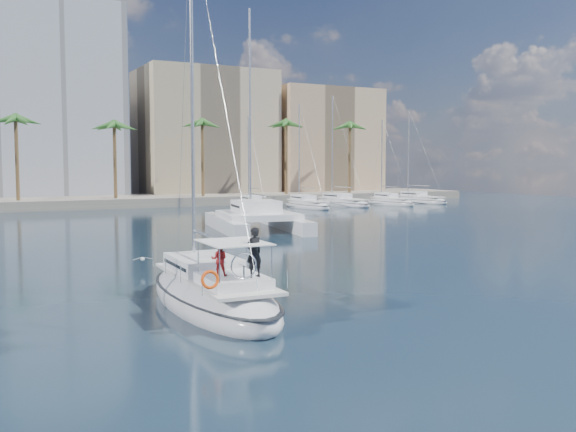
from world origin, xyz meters
TOP-DOWN VIEW (x-y plane):
  - ground at (0.00, 0.00)m, footprint 160.00×160.00m
  - quay at (0.00, 61.00)m, footprint 120.00×14.00m
  - building_beige at (22.00, 70.00)m, footprint 20.00×14.00m
  - building_tan_right at (42.00, 68.00)m, footprint 18.00×12.00m
  - palm_centre at (0.00, 57.00)m, footprint 3.60×3.60m
  - palm_right at (34.00, 57.00)m, footprint 3.60×3.60m
  - main_sloop at (-4.30, -2.82)m, footprint 3.90×11.18m
  - catamaran at (9.39, 22.98)m, footprint 8.74×13.92m
  - seagull at (-4.44, 7.10)m, footprint 1.07×0.46m
  - moored_yacht_a at (20.00, 47.00)m, footprint 3.37×9.52m
  - moored_yacht_b at (26.50, 45.00)m, footprint 3.32×10.83m
  - moored_yacht_c at (33.00, 47.00)m, footprint 3.98×12.33m
  - moored_yacht_d at (39.50, 45.00)m, footprint 3.52×9.55m
  - moored_yacht_e at (46.00, 47.00)m, footprint 4.61×11.11m

SIDE VIEW (x-z plane):
  - ground at x=0.00m, z-range 0.00..0.00m
  - moored_yacht_a at x=20.00m, z-range -5.95..5.95m
  - moored_yacht_b at x=26.50m, z-range -6.86..6.86m
  - moored_yacht_c at x=33.00m, z-range -7.77..7.77m
  - moored_yacht_d at x=39.50m, z-range -5.95..5.95m
  - moored_yacht_e at x=46.00m, z-range -6.86..6.86m
  - main_sloop at x=-4.30m, z-range -7.70..8.73m
  - seagull at x=-4.44m, z-range 0.49..0.69m
  - quay at x=0.00m, z-range 0.00..1.20m
  - catamaran at x=9.39m, z-range -8.22..10.56m
  - building_tan_right at x=42.00m, z-range 0.00..18.00m
  - building_beige at x=22.00m, z-range 0.00..20.00m
  - palm_centre at x=0.00m, z-range 4.13..16.43m
  - palm_right at x=34.00m, z-range 4.13..16.43m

